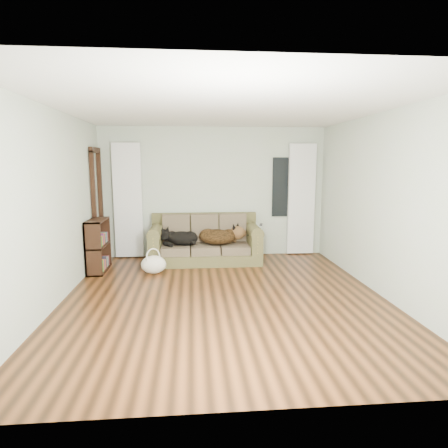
{
  "coord_description": "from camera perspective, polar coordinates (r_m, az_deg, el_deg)",
  "views": [
    {
      "loc": [
        -0.44,
        -5.07,
        1.87
      ],
      "look_at": [
        0.13,
        1.6,
        0.79
      ],
      "focal_mm": 30.0,
      "sensor_mm": 36.0,
      "label": 1
    }
  ],
  "objects": [
    {
      "name": "window_pane",
      "position": [
        7.79,
        9.18,
        5.56
      ],
      "size": [
        0.5,
        0.03,
        1.2
      ],
      "primitive_type": "cube",
      "color": "black",
      "rests_on": "wall_back"
    },
    {
      "name": "tv_remote",
      "position": [
        7.14,
        5.66,
        -0.09
      ],
      "size": [
        0.09,
        0.18,
        0.02
      ],
      "primitive_type": "cube",
      "rotation": [
        0.0,
        0.0,
        -0.24
      ],
      "color": "black",
      "rests_on": "sofa"
    },
    {
      "name": "wall_right",
      "position": [
        5.77,
        22.93,
        2.74
      ],
      "size": [
        0.04,
        5.0,
        2.6
      ],
      "primitive_type": "cube",
      "color": "#A5B899",
      "rests_on": "ground"
    },
    {
      "name": "ceiling",
      "position": [
        5.14,
        0.05,
        17.28
      ],
      "size": [
        5.0,
        5.0,
        0.0
      ],
      "primitive_type": "plane",
      "color": "white",
      "rests_on": "ground"
    },
    {
      "name": "dog_shepherd",
      "position": [
        7.15,
        -0.71,
        -2.0
      ],
      "size": [
        0.86,
        0.72,
        0.32
      ],
      "primitive_type": "ellipsoid",
      "rotation": [
        0.0,
        0.0,
        2.82
      ],
      "color": "black",
      "rests_on": "sofa"
    },
    {
      "name": "tote_bag",
      "position": [
        6.59,
        -10.68,
        -6.07
      ],
      "size": [
        0.53,
        0.48,
        0.31
      ],
      "primitive_type": "ellipsoid",
      "rotation": [
        0.0,
        0.0,
        0.43
      ],
      "color": "white",
      "rests_on": "floor"
    },
    {
      "name": "wall_back",
      "position": [
        7.61,
        -1.59,
        4.84
      ],
      "size": [
        4.5,
        0.04,
        2.6
      ],
      "primitive_type": "cube",
      "color": "#A5B899",
      "rests_on": "ground"
    },
    {
      "name": "door_casing",
      "position": [
        7.38,
        -18.68,
        2.28
      ],
      "size": [
        0.07,
        0.6,
        2.1
      ],
      "primitive_type": "cube",
      "color": "black",
      "rests_on": "ground"
    },
    {
      "name": "curtain_right",
      "position": [
        7.85,
        11.7,
        3.69
      ],
      "size": [
        0.55,
        0.08,
        2.25
      ],
      "primitive_type": "cube",
      "color": "silver",
      "rests_on": "ground"
    },
    {
      "name": "sofa",
      "position": [
        7.2,
        -2.89,
        -2.26
      ],
      "size": [
        2.09,
        0.9,
        0.85
      ],
      "primitive_type": "cube",
      "color": "#393420",
      "rests_on": "floor"
    },
    {
      "name": "curtain_left",
      "position": [
        7.63,
        -14.42,
        3.44
      ],
      "size": [
        0.55,
        0.08,
        2.25
      ],
      "primitive_type": "cube",
      "color": "silver",
      "rests_on": "ground"
    },
    {
      "name": "bookshelf",
      "position": [
        6.91,
        -18.64,
        -2.79
      ],
      "size": [
        0.35,
        0.76,
        0.92
      ],
      "primitive_type": "cube",
      "rotation": [
        0.0,
        0.0,
        -0.1
      ],
      "color": "black",
      "rests_on": "floor"
    },
    {
      "name": "wall_left",
      "position": [
        5.42,
        -24.42,
        2.27
      ],
      "size": [
        0.04,
        5.0,
        2.6
      ],
      "primitive_type": "cube",
      "color": "#A5B899",
      "rests_on": "ground"
    },
    {
      "name": "floor",
      "position": [
        5.43,
        0.05,
        -11.03
      ],
      "size": [
        5.0,
        5.0,
        0.0
      ],
      "primitive_type": "plane",
      "color": "black",
      "rests_on": "ground"
    },
    {
      "name": "dog_black_lab",
      "position": [
        7.15,
        -6.7,
        -2.13
      ],
      "size": [
        0.75,
        0.67,
        0.27
      ],
      "primitive_type": "ellipsoid",
      "rotation": [
        0.0,
        0.0,
        -0.46
      ],
      "color": "black",
      "rests_on": "sofa"
    }
  ]
}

